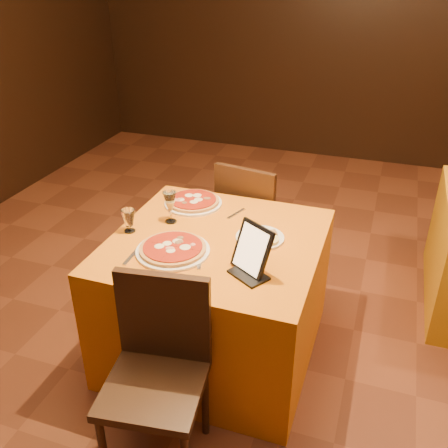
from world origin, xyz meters
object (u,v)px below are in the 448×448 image
(main_table, at_px, (217,296))
(pizza_far, at_px, (193,202))
(chair_main_near, at_px, (154,387))
(water_glass, at_px, (129,221))
(pizza_near, at_px, (173,249))
(tablet, at_px, (252,249))
(wine_glass, at_px, (170,207))
(chair_main_far, at_px, (256,221))

(main_table, relative_size, pizza_far, 3.15)
(chair_main_near, bearing_deg, water_glass, 115.45)
(main_table, xyz_separation_m, chair_main_near, (0.00, -0.80, 0.08))
(pizza_near, distance_m, tablet, 0.44)
(main_table, xyz_separation_m, pizza_far, (-0.28, 0.35, 0.39))
(pizza_near, bearing_deg, chair_main_near, -74.72)
(pizza_near, distance_m, water_glass, 0.34)
(pizza_near, relative_size, water_glass, 2.91)
(pizza_far, relative_size, wine_glass, 1.84)
(chair_main_far, relative_size, pizza_near, 2.41)
(chair_main_far, relative_size, pizza_far, 2.61)
(chair_main_near, bearing_deg, pizza_near, 97.30)
(wine_glass, distance_m, water_glass, 0.24)
(chair_main_near, distance_m, pizza_far, 1.22)
(chair_main_near, height_order, wine_glass, wine_glass)
(chair_main_far, distance_m, pizza_far, 0.62)
(pizza_far, bearing_deg, tablet, -47.12)
(chair_main_near, distance_m, tablet, 0.75)
(chair_main_far, bearing_deg, main_table, 99.93)
(water_glass, xyz_separation_m, tablet, (0.74, -0.15, 0.06))
(chair_main_far, xyz_separation_m, pizza_near, (-0.16, -1.00, 0.31))
(pizza_near, height_order, tablet, tablet)
(water_glass, bearing_deg, wine_glass, 46.19)
(pizza_near, relative_size, pizza_far, 1.08)
(pizza_far, bearing_deg, chair_main_near, -76.52)
(chair_main_near, relative_size, tablet, 3.73)
(chair_main_near, bearing_deg, wine_glass, 101.02)
(chair_main_far, distance_m, tablet, 1.14)
(wine_glass, bearing_deg, water_glass, -133.81)
(chair_main_near, bearing_deg, main_table, 82.02)
(pizza_near, bearing_deg, wine_glass, 116.10)
(tablet, bearing_deg, wine_glass, -177.51)
(chair_main_near, relative_size, water_glass, 7.00)
(chair_main_far, distance_m, wine_glass, 0.87)
(pizza_far, relative_size, water_glass, 2.68)
(main_table, bearing_deg, tablet, -40.99)
(main_table, distance_m, chair_main_far, 0.81)
(pizza_near, bearing_deg, main_table, 50.04)
(wine_glass, xyz_separation_m, tablet, (0.57, -0.33, 0.03))
(pizza_near, height_order, water_glass, water_glass)
(tablet, bearing_deg, pizza_near, -151.89)
(chair_main_far, bearing_deg, tablet, 114.10)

